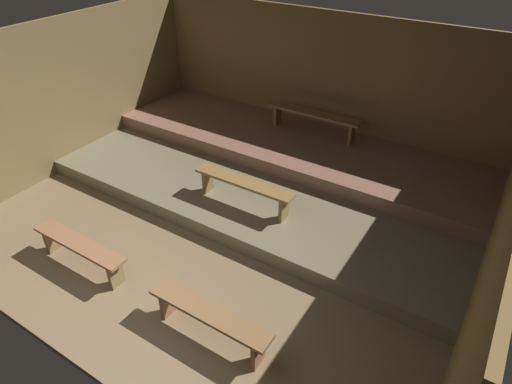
% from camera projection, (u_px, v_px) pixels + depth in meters
% --- Properties ---
extents(ground, '(7.07, 5.80, 0.08)m').
position_uv_depth(ground, '(238.00, 215.00, 6.36)').
color(ground, '#7D6648').
extents(wall_back, '(7.07, 0.06, 2.34)m').
position_uv_depth(wall_back, '(321.00, 82.00, 7.45)').
color(wall_back, brown).
rests_on(wall_back, ground).
extents(wall_left, '(0.06, 5.80, 2.34)m').
position_uv_depth(wall_left, '(75.00, 92.00, 7.08)').
color(wall_left, olive).
rests_on(wall_left, ground).
extents(wall_right, '(0.06, 5.80, 2.34)m').
position_uv_depth(wall_right, '(503.00, 221.00, 4.28)').
color(wall_right, brown).
rests_on(wall_right, ground).
extents(platform_lower, '(6.27, 3.20, 0.22)m').
position_uv_depth(platform_lower, '(270.00, 178.00, 6.90)').
color(platform_lower, '#746C52').
rests_on(platform_lower, ground).
extents(platform_middle, '(6.27, 1.69, 0.22)m').
position_uv_depth(platform_middle, '(294.00, 146.00, 7.30)').
color(platform_middle, '#885F4C').
rests_on(platform_middle, platform_lower).
extents(bench_floor_left, '(1.39, 0.24, 0.39)m').
position_uv_depth(bench_floor_left, '(80.00, 248.00, 5.26)').
color(bench_floor_left, '#926242').
rests_on(bench_floor_left, ground).
extents(bench_floor_right, '(1.39, 0.24, 0.39)m').
position_uv_depth(bench_floor_right, '(209.00, 318.00, 4.39)').
color(bench_floor_right, olive).
rests_on(bench_floor_right, ground).
extents(bench_lower_center, '(1.50, 0.24, 0.39)m').
position_uv_depth(bench_lower_center, '(244.00, 186.00, 5.96)').
color(bench_lower_center, olive).
rests_on(bench_lower_center, platform_lower).
extents(bench_middle_center, '(1.61, 0.24, 0.39)m').
position_uv_depth(bench_middle_center, '(314.00, 117.00, 7.27)').
color(bench_middle_center, '#8D6240').
rests_on(bench_middle_center, platform_middle).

